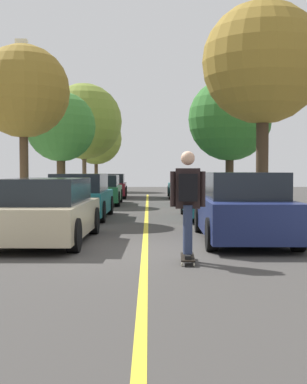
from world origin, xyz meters
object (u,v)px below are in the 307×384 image
object	(u,v)px
street_tree_left_farthest	(96,139)
parked_car_right_nearest	(242,207)
street_tree_left_near	(61,127)
streetlamp	(22,115)
street_tree_right_nearest	(263,64)
parked_car_left_nearest	(46,211)
parked_car_right_near	(212,197)
parked_car_right_farthest	(185,186)
street_tree_right_near	(230,120)
street_tree_left_nearest	(23,92)
street_tree_left_far	(84,122)
skateboard	(188,257)
skateboarder	(188,197)
parked_car_left_farthest	(110,186)
parked_car_left_far	(101,190)
parked_car_left_near	(81,196)
parked_car_right_far	(195,190)

from	to	relation	value
street_tree_left_farthest	parked_car_right_nearest	bearing A→B (deg)	-77.86
parked_car_right_nearest	street_tree_left_near	distance (m)	13.57
parked_car_right_nearest	streetlamp	bearing A→B (deg)	139.65
street_tree_right_nearest	street_tree_left_near	bearing A→B (deg)	141.64
parked_car_left_nearest	parked_car_right_near	xyz separation A→B (m)	(4.20, 5.64, -0.01)
parked_car_right_farthest	street_tree_right_near	xyz separation A→B (m)	(1.70, -5.40, 3.20)
street_tree_left_nearest	street_tree_left_far	xyz separation A→B (m)	(-0.00, 15.30, 0.52)
skateboard	street_tree_right_nearest	bearing A→B (deg)	70.35
street_tree_right_nearest	street_tree_left_nearest	bearing A→B (deg)	-173.45
skateboard	parked_car_right_farthest	bearing A→B (deg)	86.23
parked_car_right_nearest	skateboard	world-z (taller)	parked_car_right_nearest
street_tree_left_near	skateboarder	xyz separation A→B (m)	(4.51, -14.69, -2.36)
parked_car_left_farthest	street_tree_left_farthest	size ratio (longest dim) A/B	0.73
parked_car_right_nearest	street_tree_right_near	world-z (taller)	street_tree_right_near
parked_car_left_far	street_tree_left_near	bearing A→B (deg)	-162.37
street_tree_left_farthest	street_tree_right_near	xyz separation A→B (m)	(7.60, -14.57, -0.00)
parked_car_left_near	parked_car_right_farthest	xyz separation A→B (m)	(4.20, 12.84, -0.03)
parked_car_right_near	parked_car_left_near	bearing A→B (deg)	179.86
parked_car_right_nearest	street_tree_left_farthest	bearing A→B (deg)	102.14
parked_car_left_nearest	streetlamp	bearing A→B (deg)	108.33
parked_car_left_far	skateboard	xyz separation A→B (m)	(2.81, -15.20, -0.57)
parked_car_left_far	parked_car_right_farthest	size ratio (longest dim) A/B	0.92
street_tree_left_near	streetlamp	xyz separation A→B (m)	(-0.05, -6.85, -0.19)
parked_car_left_far	parked_car_right_farthest	distance (m)	7.18
street_tree_left_near	parked_car_right_far	bearing A→B (deg)	-0.85
parked_car_right_nearest	street_tree_left_nearest	bearing A→B (deg)	139.61
parked_car_left_near	street_tree_right_near	world-z (taller)	street_tree_right_near
street_tree_left_nearest	street_tree_right_near	size ratio (longest dim) A/B	0.93
parked_car_right_far	parked_car_right_near	bearing A→B (deg)	-90.01
parked_car_left_nearest	streetlamp	distance (m)	6.13
streetlamp	parked_car_right_nearest	bearing A→B (deg)	-40.35
parked_car_left_nearest	streetlamp	size ratio (longest dim) A/B	0.80
street_tree_left_nearest	skateboarder	bearing A→B (deg)	-59.97
parked_car_right_nearest	skateboard	distance (m)	3.15
parked_car_right_near	street_tree_left_near	bearing A→B (deg)	132.26
street_tree_left_near	skateboarder	world-z (taller)	street_tree_left_near
parked_car_right_near	skateboarder	bearing A→B (deg)	-99.60
parked_car_left_near	parked_car_left_far	xyz separation A→B (m)	(-0.00, 7.02, -0.04)
parked_car_left_near	street_tree_left_nearest	size ratio (longest dim) A/B	0.83
parked_car_left_nearest	street_tree_right_nearest	distance (m)	9.55
parked_car_left_farthest	street_tree_right_nearest	distance (m)	14.50
street_tree_right_nearest	streetlamp	size ratio (longest dim) A/B	1.27
parked_car_left_near	streetlamp	world-z (taller)	streetlamp
parked_car_left_nearest	street_tree_right_nearest	size ratio (longest dim) A/B	0.63
parked_car_left_nearest	skateboard	distance (m)	3.83
streetlamp	parked_car_right_farthest	bearing A→B (deg)	65.76
street_tree_left_far	street_tree_right_near	distance (m)	10.66
streetlamp	street_tree_left_nearest	bearing A→B (deg)	-35.89
parked_car_right_nearest	parked_car_left_farthest	bearing A→B (deg)	102.86
parked_car_right_near	street_tree_right_near	size ratio (longest dim) A/B	0.78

